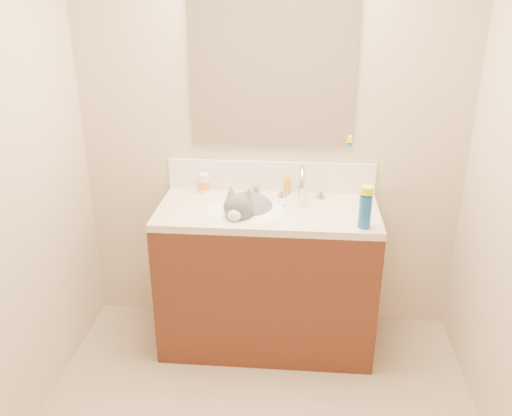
% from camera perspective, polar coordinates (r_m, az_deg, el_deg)
% --- Properties ---
extents(room_shell, '(2.24, 2.54, 2.52)m').
position_cam_1_polar(room_shell, '(1.81, -0.62, 6.19)').
color(room_shell, '#C8B495').
rests_on(room_shell, ground).
extents(vanity_cabinet, '(1.20, 0.55, 0.82)m').
position_cam_1_polar(vanity_cabinet, '(3.14, 1.18, -7.59)').
color(vanity_cabinet, '#4B2214').
rests_on(vanity_cabinet, ground).
extents(counter_slab, '(1.20, 0.55, 0.04)m').
position_cam_1_polar(counter_slab, '(2.95, 1.25, -0.38)').
color(counter_slab, beige).
rests_on(counter_slab, vanity_cabinet).
extents(basin, '(0.45, 0.36, 0.14)m').
position_cam_1_polar(basin, '(2.95, -1.13, -1.42)').
color(basin, white).
rests_on(basin, vanity_cabinet).
extents(faucet, '(0.28, 0.20, 0.21)m').
position_cam_1_polar(faucet, '(3.03, 4.84, 2.38)').
color(faucet, silver).
rests_on(faucet, counter_slab).
extents(cat, '(0.37, 0.45, 0.33)m').
position_cam_1_polar(cat, '(2.96, -1.01, -0.43)').
color(cat, '#545154').
rests_on(cat, basin).
extents(backsplash, '(1.20, 0.02, 0.18)m').
position_cam_1_polar(backsplash, '(3.15, 1.58, 3.36)').
color(backsplash, white).
rests_on(backsplash, counter_slab).
extents(mirror, '(0.90, 0.02, 0.80)m').
position_cam_1_polar(mirror, '(3.00, 1.70, 14.02)').
color(mirror, white).
rests_on(mirror, room_shell).
extents(pill_bottle, '(0.07, 0.07, 0.11)m').
position_cam_1_polar(pill_bottle, '(3.15, -5.48, 2.62)').
color(pill_bottle, white).
rests_on(pill_bottle, counter_slab).
extents(pill_label, '(0.08, 0.08, 0.04)m').
position_cam_1_polar(pill_label, '(3.15, -5.47, 2.46)').
color(pill_label, orange).
rests_on(pill_label, pill_bottle).
extents(silver_jar, '(0.06, 0.06, 0.06)m').
position_cam_1_polar(silver_jar, '(3.10, 0.06, 1.85)').
color(silver_jar, '#B7B7BC').
rests_on(silver_jar, counter_slab).
extents(amber_bottle, '(0.05, 0.05, 0.10)m').
position_cam_1_polar(amber_bottle, '(3.12, 3.30, 2.34)').
color(amber_bottle, orange).
rests_on(amber_bottle, counter_slab).
extents(toothbrush, '(0.07, 0.12, 0.01)m').
position_cam_1_polar(toothbrush, '(2.95, 3.12, 0.17)').
color(toothbrush, white).
rests_on(toothbrush, counter_slab).
extents(toothbrush_head, '(0.02, 0.03, 0.01)m').
position_cam_1_polar(toothbrush_head, '(2.95, 3.12, 0.22)').
color(toothbrush_head, '#71C2F1').
rests_on(toothbrush_head, counter_slab).
extents(spray_can, '(0.08, 0.08, 0.17)m').
position_cam_1_polar(spray_can, '(2.73, 11.39, -0.37)').
color(spray_can, '#1757A6').
rests_on(spray_can, counter_slab).
extents(spray_cap, '(0.08, 0.08, 0.04)m').
position_cam_1_polar(spray_cap, '(2.69, 11.58, 1.84)').
color(spray_cap, yellow).
rests_on(spray_cap, spray_can).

